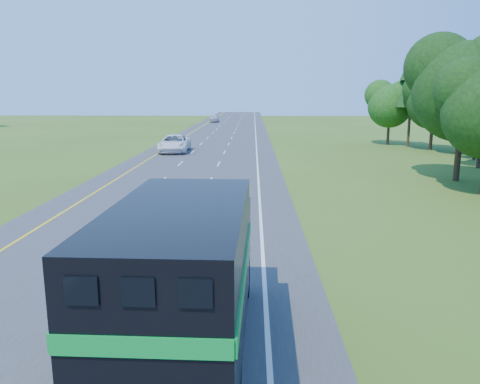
{
  "coord_description": "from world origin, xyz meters",
  "views": [
    {
      "loc": [
        5.07,
        3.23,
        6.47
      ],
      "look_at": [
        4.45,
        25.61,
        1.79
      ],
      "focal_mm": 35.0,
      "sensor_mm": 36.0,
      "label": 1
    }
  ],
  "objects": [
    {
      "name": "lane_markings",
      "position": [
        0.0,
        50.0,
        0.04
      ],
      "size": [
        11.15,
        260.0,
        0.01
      ],
      "color": "yellow",
      "rests_on": "road"
    },
    {
      "name": "horse_truck",
      "position": [
        3.48,
        13.74,
        2.22
      ],
      "size": [
        3.12,
        9.27,
        4.07
      ],
      "rotation": [
        0.0,
        0.0,
        -0.03
      ],
      "color": "black",
      "rests_on": "road"
    },
    {
      "name": "far_car",
      "position": [
        -4.13,
        114.71,
        0.9
      ],
      "size": [
        2.12,
        5.07,
        1.71
      ],
      "primitive_type": "imported",
      "rotation": [
        0.0,
        0.0,
        0.02
      ],
      "color": "#B2B2B9",
      "rests_on": "road"
    },
    {
      "name": "white_suv",
      "position": [
        -3.88,
        56.21,
        1.01
      ],
      "size": [
        3.55,
        7.13,
        1.94
      ],
      "primitive_type": "imported",
      "rotation": [
        0.0,
        0.0,
        0.05
      ],
      "color": "white",
      "rests_on": "road"
    },
    {
      "name": "road",
      "position": [
        0.0,
        50.0,
        0.02
      ],
      "size": [
        15.0,
        260.0,
        0.04
      ],
      "primitive_type": "cube",
      "color": "#38383A",
      "rests_on": "ground"
    }
  ]
}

